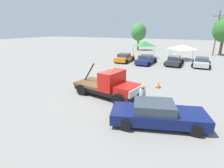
# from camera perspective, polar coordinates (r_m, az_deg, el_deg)

# --- Properties ---
(ground_plane) EXTENTS (160.00, 160.00, 0.00)m
(ground_plane) POSITION_cam_1_polar(r_m,az_deg,el_deg) (14.07, -1.85, -3.81)
(ground_plane) COLOR gray
(tow_truck) EXTENTS (5.63, 3.04, 2.51)m
(tow_truck) POSITION_cam_1_polar(r_m,az_deg,el_deg) (13.58, -0.80, -0.53)
(tow_truck) COLOR black
(tow_truck) RESTS_ON ground
(foreground_car) EXTENTS (5.48, 3.30, 1.34)m
(foreground_car) POSITION_cam_1_polar(r_m,az_deg,el_deg) (10.11, 14.50, -9.42)
(foreground_car) COLOR #0F194C
(foreground_car) RESTS_ON ground
(person_near_truck) EXTENTS (0.40, 0.40, 1.82)m
(person_near_truck) POSITION_cam_1_polar(r_m,az_deg,el_deg) (11.26, 9.90, -3.87)
(person_near_truck) COLOR #38383D
(person_near_truck) RESTS_ON ground
(parked_car_orange) EXTENTS (2.46, 4.69, 1.34)m
(parked_car_orange) POSITION_cam_1_polar(r_m,az_deg,el_deg) (28.46, 4.06, 8.58)
(parked_car_orange) COLOR orange
(parked_car_orange) RESTS_ON ground
(parked_car_navy) EXTENTS (2.64, 4.96, 1.34)m
(parked_car_navy) POSITION_cam_1_polar(r_m,az_deg,el_deg) (27.09, 11.04, 7.83)
(parked_car_navy) COLOR navy
(parked_car_navy) RESTS_ON ground
(parked_car_charcoal) EXTENTS (2.54, 4.39, 1.34)m
(parked_car_charcoal) POSITION_cam_1_polar(r_m,az_deg,el_deg) (27.17, 19.69, 7.15)
(parked_car_charcoal) COLOR #2D2D33
(parked_car_charcoal) RESTS_ON ground
(parked_car_silver) EXTENTS (2.56, 4.70, 1.34)m
(parked_car_silver) POSITION_cam_1_polar(r_m,az_deg,el_deg) (27.66, 27.18, 6.40)
(parked_car_silver) COLOR #B7B7BC
(parked_car_silver) RESTS_ON ground
(canopy_tent_green) EXTENTS (3.12, 3.12, 2.98)m
(canopy_tent_green) POSITION_cam_1_polar(r_m,az_deg,el_deg) (32.50, 10.53, 12.86)
(canopy_tent_green) COLOR #9E9EA3
(canopy_tent_green) RESTS_ON ground
(canopy_tent_white) EXTENTS (3.63, 3.63, 2.52)m
(canopy_tent_white) POSITION_cam_1_polar(r_m,az_deg,el_deg) (32.22, 21.96, 11.16)
(canopy_tent_white) COLOR #9E9EA3
(canopy_tent_white) RESTS_ON ground
(tree_left) EXTENTS (4.05, 4.05, 7.24)m
(tree_left) POSITION_cam_1_polar(r_m,az_deg,el_deg) (40.86, 32.81, 14.62)
(tree_left) COLOR brown
(tree_left) RESTS_ON ground
(tree_center) EXTENTS (3.55, 3.55, 6.35)m
(tree_center) POSITION_cam_1_polar(r_m,az_deg,el_deg) (44.06, 8.70, 16.39)
(tree_center) COLOR brown
(tree_center) RESTS_ON ground
(traffic_cone) EXTENTS (0.40, 0.40, 0.55)m
(traffic_cone) POSITION_cam_1_polar(r_m,az_deg,el_deg) (16.42, 14.95, -0.29)
(traffic_cone) COLOR black
(traffic_cone) RESTS_ON ground
(utility_pole) EXTENTS (2.20, 0.24, 8.33)m
(utility_pole) POSITION_cam_1_polar(r_m,az_deg,el_deg) (40.09, 30.98, 14.28)
(utility_pole) COLOR brown
(utility_pole) RESTS_ON ground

